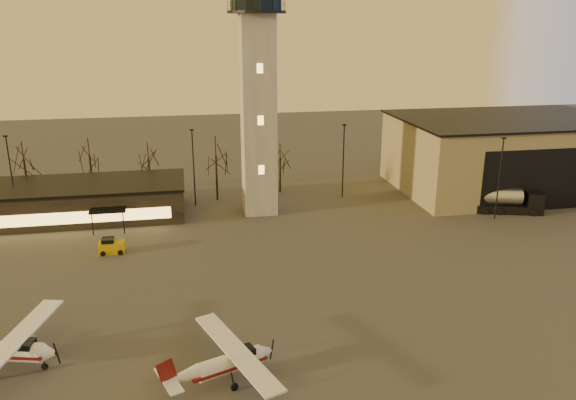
{
  "coord_description": "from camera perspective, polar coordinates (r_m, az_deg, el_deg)",
  "views": [
    {
      "loc": [
        -8.83,
        -37.24,
        23.09
      ],
      "look_at": [
        0.49,
        13.0,
        6.82
      ],
      "focal_mm": 35.0,
      "sensor_mm": 36.0,
      "label": 1
    }
  ],
  "objects": [
    {
      "name": "hangar",
      "position": [
        86.05,
        21.24,
        4.42
      ],
      "size": [
        30.6,
        20.6,
        10.3
      ],
      "color": "#988B63",
      "rests_on": "ground"
    },
    {
      "name": "tree_row",
      "position": [
        78.45,
        -13.86,
        4.52
      ],
      "size": [
        37.2,
        9.2,
        8.8
      ],
      "color": "black",
      "rests_on": "ground"
    },
    {
      "name": "service_cart",
      "position": [
        61.57,
        -17.49,
        -4.59
      ],
      "size": [
        2.61,
        1.68,
        1.65
      ],
      "rotation": [
        0.0,
        0.0,
        0.0
      ],
      "color": "#C1980B",
      "rests_on": "ground"
    },
    {
      "name": "ground",
      "position": [
        44.7,
        2.49,
        -13.46
      ],
      "size": [
        220.0,
        220.0,
        0.0
      ],
      "primitive_type": "plane",
      "color": "#3F3C3A",
      "rests_on": "ground"
    },
    {
      "name": "terminal",
      "position": [
        73.51,
        -20.36,
        -0.02
      ],
      "size": [
        25.4,
        12.2,
        4.3
      ],
      "color": "black",
      "rests_on": "ground"
    },
    {
      "name": "fuel_truck",
      "position": [
        76.17,
        21.41,
        -0.28
      ],
      "size": [
        8.62,
        4.59,
        3.07
      ],
      "rotation": [
        0.0,
        0.0,
        -0.29
      ],
      "color": "black",
      "rests_on": "ground"
    },
    {
      "name": "control_tower",
      "position": [
        68.16,
        -3.08,
        11.94
      ],
      "size": [
        6.8,
        6.8,
        32.6
      ],
      "color": "gray",
      "rests_on": "ground"
    },
    {
      "name": "cessna_front",
      "position": [
        39.52,
        -5.72,
        -16.37
      ],
      "size": [
        8.82,
        10.74,
        3.02
      ],
      "rotation": [
        0.0,
        0.0,
        0.36
      ],
      "color": "silver",
      "rests_on": "ground"
    },
    {
      "name": "cessna_rear",
      "position": [
        44.64,
        -26.35,
        -13.87
      ],
      "size": [
        9.44,
        11.76,
        3.25
      ],
      "rotation": [
        0.0,
        0.0,
        -0.25
      ],
      "color": "white",
      "rests_on": "ground"
    },
    {
      "name": "light_poles",
      "position": [
        71.11,
        -2.65,
        3.24
      ],
      "size": [
        58.5,
        12.25,
        10.14
      ],
      "color": "black",
      "rests_on": "ground"
    }
  ]
}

